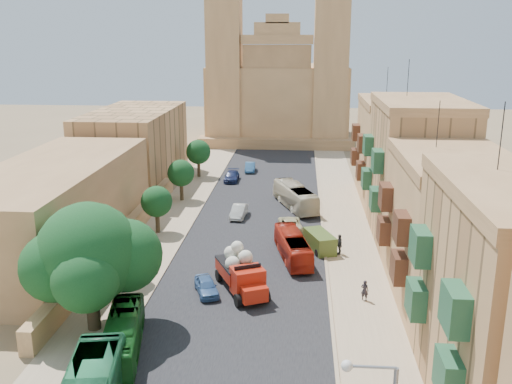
# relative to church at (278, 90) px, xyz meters

# --- Properties ---
(ground) EXTENTS (260.00, 260.00, 0.00)m
(ground) POSITION_rel_church_xyz_m (0.00, -78.61, -9.52)
(ground) COLOR #7A6345
(road_surface) EXTENTS (14.00, 140.00, 0.01)m
(road_surface) POSITION_rel_church_xyz_m (0.00, -48.61, -9.51)
(road_surface) COLOR black
(road_surface) RESTS_ON ground
(sidewalk_east) EXTENTS (5.00, 140.00, 0.01)m
(sidewalk_east) POSITION_rel_church_xyz_m (9.50, -48.61, -9.51)
(sidewalk_east) COLOR tan
(sidewalk_east) RESTS_ON ground
(sidewalk_west) EXTENTS (5.00, 140.00, 0.01)m
(sidewalk_west) POSITION_rel_church_xyz_m (-9.50, -48.61, -9.51)
(sidewalk_west) COLOR tan
(sidewalk_west) RESTS_ON ground
(kerb_east) EXTENTS (0.25, 140.00, 0.12)m
(kerb_east) POSITION_rel_church_xyz_m (7.00, -48.61, -9.46)
(kerb_east) COLOR tan
(kerb_east) RESTS_ON ground
(kerb_west) EXTENTS (0.25, 140.00, 0.12)m
(kerb_west) POSITION_rel_church_xyz_m (-7.00, -48.61, -9.46)
(kerb_west) COLOR tan
(kerb_west) RESTS_ON ground
(townhouse_b) EXTENTS (9.00, 14.00, 14.90)m
(townhouse_b) POSITION_rel_church_xyz_m (15.95, -67.61, -3.86)
(townhouse_b) COLOR tan
(townhouse_b) RESTS_ON ground
(townhouse_c) EXTENTS (9.00, 14.00, 17.40)m
(townhouse_c) POSITION_rel_church_xyz_m (15.95, -53.61, -2.61)
(townhouse_c) COLOR tan
(townhouse_c) RESTS_ON ground
(townhouse_d) EXTENTS (9.00, 14.00, 15.90)m
(townhouse_d) POSITION_rel_church_xyz_m (15.95, -39.61, -3.36)
(townhouse_d) COLOR tan
(townhouse_d) RESTS_ON ground
(west_wall) EXTENTS (1.00, 40.00, 1.80)m
(west_wall) POSITION_rel_church_xyz_m (-12.50, -58.61, -8.62)
(west_wall) COLOR tan
(west_wall) RESTS_ON ground
(west_building_low) EXTENTS (10.00, 28.00, 8.40)m
(west_building_low) POSITION_rel_church_xyz_m (-18.00, -60.61, -5.32)
(west_building_low) COLOR #A07245
(west_building_low) RESTS_ON ground
(west_building_mid) EXTENTS (10.00, 22.00, 10.00)m
(west_building_mid) POSITION_rel_church_xyz_m (-18.00, -34.61, -4.52)
(west_building_mid) COLOR tan
(west_building_mid) RESTS_ON ground
(church) EXTENTS (28.00, 22.50, 36.30)m
(church) POSITION_rel_church_xyz_m (0.00, 0.00, 0.00)
(church) COLOR tan
(church) RESTS_ON ground
(ficus_tree) EXTENTS (9.08, 8.35, 9.08)m
(ficus_tree) POSITION_rel_church_xyz_m (-9.42, -74.61, -4.15)
(ficus_tree) COLOR #372B1B
(ficus_tree) RESTS_ON ground
(street_tree_a) EXTENTS (3.29, 3.29, 5.06)m
(street_tree_a) POSITION_rel_church_xyz_m (-10.00, -66.61, -6.13)
(street_tree_a) COLOR #372B1B
(street_tree_a) RESTS_ON ground
(street_tree_b) EXTENTS (3.21, 3.21, 4.93)m
(street_tree_b) POSITION_rel_church_xyz_m (-10.00, -54.61, -6.21)
(street_tree_b) COLOR #372B1B
(street_tree_b) RESTS_ON ground
(street_tree_c) EXTENTS (3.30, 3.30, 5.07)m
(street_tree_c) POSITION_rel_church_xyz_m (-10.00, -42.61, -6.12)
(street_tree_c) COLOR #372B1B
(street_tree_c) RESTS_ON ground
(street_tree_d) EXTENTS (3.50, 3.50, 5.38)m
(street_tree_d) POSITION_rel_church_xyz_m (-10.00, -30.61, -5.91)
(street_tree_d) COLOR #372B1B
(street_tree_d) RESTS_ON ground
(red_truck) EXTENTS (4.94, 6.98, 3.88)m
(red_truck) POSITION_rel_church_xyz_m (0.07, -67.84, -7.81)
(red_truck) COLOR #B21F0D
(red_truck) RESTS_ON ground
(olive_pickup) EXTENTS (3.16, 4.52, 1.71)m
(olive_pickup) POSITION_rel_church_xyz_m (6.50, -58.31, -8.68)
(olive_pickup) COLOR #425821
(olive_pickup) RESTS_ON ground
(bus_green_north) EXTENTS (3.70, 9.05, 2.46)m
(bus_green_north) POSITION_rel_church_xyz_m (-6.50, -77.61, -8.29)
(bus_green_north) COLOR #14581A
(bus_green_north) RESTS_ON ground
(bus_red_east) EXTENTS (3.79, 8.79, 2.38)m
(bus_red_east) POSITION_rel_church_xyz_m (4.00, -60.74, -8.32)
(bus_red_east) COLOR #B62513
(bus_red_east) RESTS_ON ground
(bus_cream_east) EXTENTS (5.66, 9.99, 2.73)m
(bus_cream_east) POSITION_rel_church_xyz_m (4.00, -44.76, -8.15)
(bus_cream_east) COLOR beige
(bus_cream_east) RESTS_ON ground
(car_blue_a) EXTENTS (2.73, 4.07, 1.29)m
(car_blue_a) POSITION_rel_church_xyz_m (-2.65, -68.49, -8.87)
(car_blue_a) COLOR #3E659C
(car_blue_a) RESTS_ON ground
(car_white_a) EXTENTS (1.76, 4.25, 1.37)m
(car_white_a) POSITION_rel_church_xyz_m (-2.22, -48.91, -8.83)
(car_white_a) COLOR beige
(car_white_a) RESTS_ON ground
(car_cream) EXTENTS (2.82, 5.14, 1.36)m
(car_cream) POSITION_rel_church_xyz_m (3.58, -52.74, -8.83)
(car_cream) COLOR #CAC18E
(car_cream) RESTS_ON ground
(car_dkblue) EXTENTS (1.91, 4.63, 1.34)m
(car_dkblue) POSITION_rel_church_xyz_m (-5.00, -32.70, -8.84)
(car_dkblue) COLOR #162047
(car_dkblue) RESTS_ON ground
(car_white_b) EXTENTS (2.78, 3.90, 1.23)m
(car_white_b) POSITION_rel_church_xyz_m (4.15, -41.53, -8.90)
(car_white_b) COLOR silver
(car_white_b) RESTS_ON ground
(car_blue_b) EXTENTS (1.60, 4.11, 1.33)m
(car_blue_b) POSITION_rel_church_xyz_m (-2.96, -26.78, -8.85)
(car_blue_b) COLOR #316293
(car_blue_b) RESTS_ON ground
(pedestrian_a) EXTENTS (0.71, 0.61, 1.66)m
(pedestrian_a) POSITION_rel_church_xyz_m (9.65, -68.70, -8.69)
(pedestrian_a) COLOR black
(pedestrian_a) RESTS_ON ground
(pedestrian_c) EXTENTS (0.72, 1.22, 1.95)m
(pedestrian_c) POSITION_rel_church_xyz_m (8.29, -59.26, -8.54)
(pedestrian_c) COLOR #3B3B3C
(pedestrian_c) RESTS_ON ground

